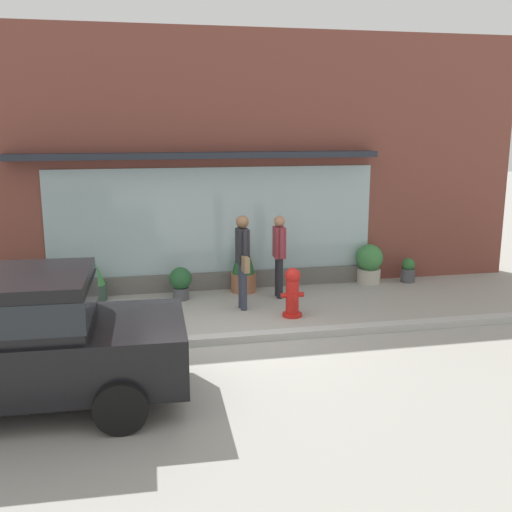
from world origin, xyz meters
TOP-DOWN VIEW (x-y plane):
  - ground_plane at (0.00, 0.00)m, footprint 60.00×60.00m
  - curb_strip at (0.00, -0.20)m, footprint 14.00×0.24m
  - storefront at (0.01, 3.19)m, footprint 14.00×0.81m
  - fire_hydrant at (1.41, 0.85)m, footprint 0.42×0.39m
  - pedestrian_with_handbag at (0.62, 1.46)m, footprint 0.24×0.65m
  - pedestrian_passerby at (1.47, 2.10)m, footprint 0.22×0.51m
  - parked_car_black at (-2.87, -1.85)m, footprint 4.11×2.07m
  - potted_plant_by_entrance at (-0.46, 2.34)m, footprint 0.44×0.44m
  - potted_plant_doorstep at (0.86, 2.65)m, footprint 0.52×0.52m
  - potted_plant_low_front at (-2.13, 2.64)m, footprint 0.51×0.51m
  - potted_plant_corner_tall at (4.52, 2.66)m, footprint 0.31×0.31m
  - potted_plant_window_left at (-3.17, 2.46)m, footprint 0.55×0.55m
  - potted_plant_window_center at (3.66, 2.79)m, footprint 0.58×0.58m

SIDE VIEW (x-z plane):
  - ground_plane at x=0.00m, z-range 0.00..0.00m
  - curb_strip at x=0.00m, z-range 0.00..0.12m
  - potted_plant_corner_tall at x=4.52m, z-range -0.01..0.52m
  - potted_plant_by_entrance at x=-0.46m, z-range 0.04..0.68m
  - potted_plant_low_front at x=-2.13m, z-range -0.02..0.83m
  - potted_plant_window_center at x=3.66m, z-range 0.02..0.87m
  - fire_hydrant at x=1.41m, z-range 0.01..0.91m
  - potted_plant_window_left at x=-3.17m, z-range 0.06..0.96m
  - potted_plant_doorstep at x=0.86m, z-range -0.03..1.26m
  - parked_car_black at x=-2.87m, z-range 0.10..1.76m
  - pedestrian_passerby at x=1.47m, z-range 0.15..1.79m
  - pedestrian_with_handbag at x=0.62m, z-range 0.15..1.92m
  - storefront at x=0.01m, z-range -0.06..5.18m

